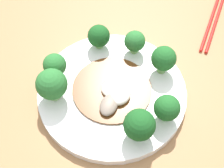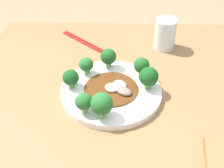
# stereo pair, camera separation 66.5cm
# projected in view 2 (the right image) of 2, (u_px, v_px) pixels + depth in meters

# --- Properties ---
(plate) EXTENTS (0.30, 0.30, 0.02)m
(plate) POSITION_uv_depth(u_px,v_px,m) (112.00, 92.00, 0.91)
(plate) COLOR white
(plate) RESTS_ON table
(broccoli_east) EXTENTS (0.05, 0.05, 0.07)m
(broccoli_east) POSITION_uv_depth(u_px,v_px,m) (109.00, 57.00, 0.97)
(broccoli_east) COLOR #70A356
(broccoli_east) RESTS_ON plate
(broccoli_northeast) EXTENTS (0.04, 0.04, 0.06)m
(broccoli_northeast) POSITION_uv_depth(u_px,v_px,m) (87.00, 65.00, 0.95)
(broccoli_northeast) COLOR #7AAD5B
(broccoli_northeast) RESTS_ON plate
(broccoli_north) EXTENTS (0.05, 0.05, 0.06)m
(broccoli_north) POSITION_uv_depth(u_px,v_px,m) (72.00, 78.00, 0.90)
(broccoli_north) COLOR #7AAD5B
(broccoli_north) RESTS_ON plate
(broccoli_southeast) EXTENTS (0.05, 0.05, 0.06)m
(broccoli_southeast) POSITION_uv_depth(u_px,v_px,m) (142.00, 66.00, 0.94)
(broccoli_southeast) COLOR #7AAD5B
(broccoli_southeast) RESTS_ON plate
(broccoli_west) EXTENTS (0.06, 0.06, 0.07)m
(broccoli_west) POSITION_uv_depth(u_px,v_px,m) (103.00, 104.00, 0.80)
(broccoli_west) COLOR #89B76B
(broccoli_west) RESTS_ON plate
(broccoli_northwest) EXTENTS (0.05, 0.05, 0.06)m
(broccoli_northwest) POSITION_uv_depth(u_px,v_px,m) (85.00, 102.00, 0.81)
(broccoli_northwest) COLOR #89B76B
(broccoli_northwest) RESTS_ON plate
(broccoli_south) EXTENTS (0.06, 0.06, 0.07)m
(broccoli_south) POSITION_uv_depth(u_px,v_px,m) (150.00, 77.00, 0.89)
(broccoli_south) COLOR #70A356
(broccoli_south) RESTS_ON plate
(stirfry_center) EXTENTS (0.16, 0.16, 0.02)m
(stirfry_center) POSITION_uv_depth(u_px,v_px,m) (115.00, 88.00, 0.90)
(stirfry_center) COLOR #5B3314
(stirfry_center) RESTS_ON plate
(drinking_glass) EXTENTS (0.07, 0.07, 0.11)m
(drinking_glass) POSITION_uv_depth(u_px,v_px,m) (166.00, 34.00, 1.09)
(drinking_glass) COLOR silver
(drinking_glass) RESTS_ON table
(chopsticks) EXTENTS (0.15, 0.17, 0.01)m
(chopsticks) POSITION_uv_depth(u_px,v_px,m) (83.00, 41.00, 1.15)
(chopsticks) COLOR red
(chopsticks) RESTS_ON table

